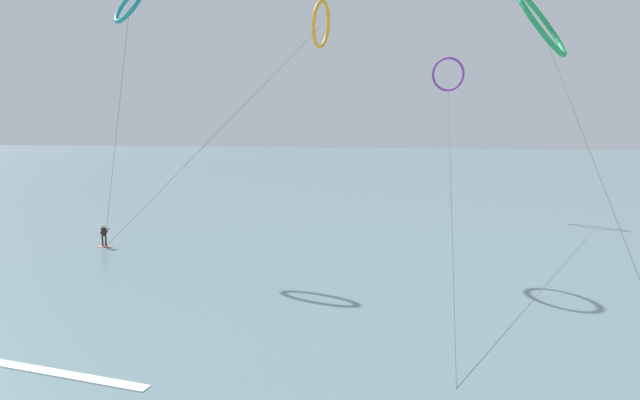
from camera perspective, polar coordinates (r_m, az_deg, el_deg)
name	(u,v)px	position (r m, az deg, el deg)	size (l,w,h in m)	color
sea_water	(394,169)	(115.38, 7.78, 3.27)	(400.00, 200.00, 0.08)	slate
surfer_coral	(104,237)	(44.58, -21.78, -3.67)	(1.40, 0.57, 1.70)	#EA7260
kite_teal	(129,5)	(45.30, -19.43, 18.83)	(4.10, 3.89, 19.83)	teal
kite_violet	(448,75)	(61.14, 13.33, 12.72)	(3.62, 43.59, 16.55)	purple
kite_emerald	(540,22)	(36.15, 22.18, 16.94)	(4.97, 20.65, 17.57)	#199351
kite_amber	(321,25)	(41.18, 0.07, 17.96)	(16.90, 4.85, 18.28)	orange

